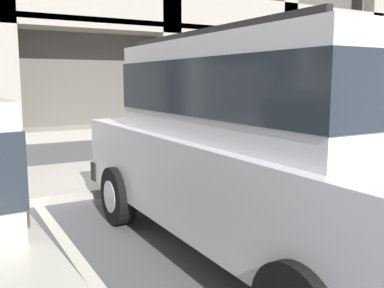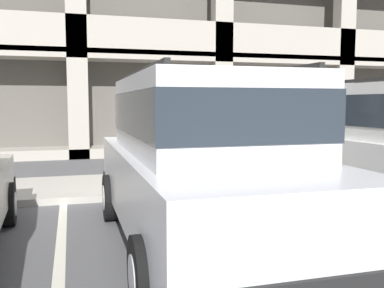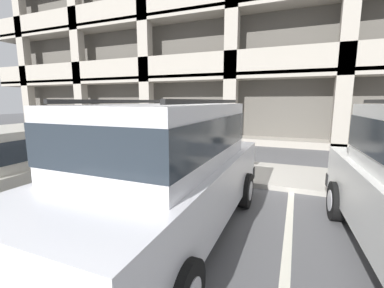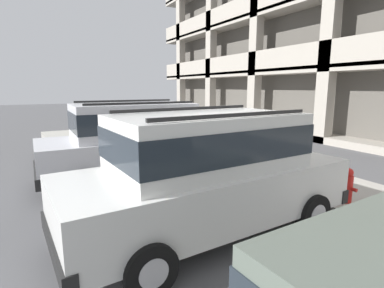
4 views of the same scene
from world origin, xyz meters
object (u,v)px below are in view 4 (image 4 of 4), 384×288
at_px(red_sedan, 110,133).
at_px(parking_meter_near, 230,129).
at_px(silver_suv, 135,138).
at_px(fire_hydrant, 347,186).
at_px(dark_hatchback, 208,169).

bearing_deg(red_sedan, parking_meter_near, 36.80).
distance_m(silver_suv, fire_hydrant, 4.97).
height_order(dark_hatchback, fire_hydrant, dark_hatchback).
bearing_deg(silver_suv, parking_meter_near, 84.23).
distance_m(silver_suv, parking_meter_near, 2.79).
relative_size(silver_suv, dark_hatchback, 0.98).
bearing_deg(fire_hydrant, silver_suv, -141.50).
bearing_deg(silver_suv, fire_hydrant, 38.46).
relative_size(parking_meter_near, fire_hydrant, 2.03).
xyz_separation_m(silver_suv, parking_meter_near, (0.28, 2.77, 0.09)).
xyz_separation_m(parking_meter_near, fire_hydrant, (3.58, 0.30, -0.71)).
distance_m(dark_hatchback, fire_hydrant, 3.06).
distance_m(silver_suv, dark_hatchback, 3.44).
distance_m(red_sedan, parking_meter_near, 4.30).
xyz_separation_m(dark_hatchback, fire_hydrant, (0.42, 2.96, -0.62)).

